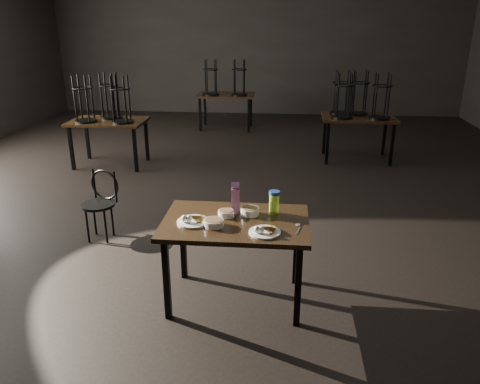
# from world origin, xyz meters

# --- Properties ---
(room) EXTENTS (12.00, 12.04, 3.22)m
(room) POSITION_xyz_m (-0.06, 0.01, 2.33)
(room) COLOR black
(room) RESTS_ON ground
(main_table) EXTENTS (1.20, 0.80, 0.75)m
(main_table) POSITION_xyz_m (0.33, -2.38, 0.67)
(main_table) COLOR black
(main_table) RESTS_ON ground
(plate_left) EXTENTS (0.27, 0.27, 0.09)m
(plate_left) POSITION_xyz_m (-0.01, -2.46, 0.77)
(plate_left) COLOR white
(plate_left) RESTS_ON main_table
(plate_right) EXTENTS (0.25, 0.25, 0.08)m
(plate_right) POSITION_xyz_m (0.58, -2.60, 0.77)
(plate_right) COLOR white
(plate_right) RESTS_ON main_table
(bowl_near) EXTENTS (0.13, 0.13, 0.05)m
(bowl_near) POSITION_xyz_m (0.24, -2.31, 0.78)
(bowl_near) COLOR white
(bowl_near) RESTS_ON main_table
(bowl_far) EXTENTS (0.16, 0.16, 0.06)m
(bowl_far) POSITION_xyz_m (0.44, -2.25, 0.78)
(bowl_far) COLOR white
(bowl_far) RESTS_ON main_table
(bowl_big) EXTENTS (0.16, 0.16, 0.06)m
(bowl_big) POSITION_xyz_m (0.17, -2.51, 0.78)
(bowl_big) COLOR white
(bowl_big) RESTS_ON main_table
(juice_carton) EXTENTS (0.07, 0.07, 0.27)m
(juice_carton) POSITION_xyz_m (0.31, -2.21, 0.88)
(juice_carton) COLOR #8A1978
(juice_carton) RESTS_ON main_table
(water_bottle) EXTENTS (0.12, 0.12, 0.21)m
(water_bottle) POSITION_xyz_m (0.64, -2.21, 0.86)
(water_bottle) COLOR #B7EF46
(water_bottle) RESTS_ON main_table
(spoon) EXTENTS (0.06, 0.21, 0.01)m
(spoon) POSITION_xyz_m (0.84, -2.44, 0.75)
(spoon) COLOR silver
(spoon) RESTS_ON main_table
(bentwood_chair) EXTENTS (0.39, 0.38, 0.76)m
(bentwood_chair) POSITION_xyz_m (-1.27, -1.28, 0.45)
(bentwood_chair) COLOR black
(bentwood_chair) RESTS_ON ground
(bg_table_left) EXTENTS (1.20, 0.80, 1.48)m
(bg_table_left) POSITION_xyz_m (-2.13, 1.34, 0.78)
(bg_table_left) COLOR black
(bg_table_left) RESTS_ON ground
(bg_table_right) EXTENTS (1.20, 0.80, 1.48)m
(bg_table_right) POSITION_xyz_m (1.92, 2.05, 0.80)
(bg_table_right) COLOR black
(bg_table_right) RESTS_ON ground
(bg_table_far) EXTENTS (1.20, 0.80, 1.48)m
(bg_table_far) POSITION_xyz_m (-0.55, 4.19, 0.75)
(bg_table_far) COLOR black
(bg_table_far) RESTS_ON ground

